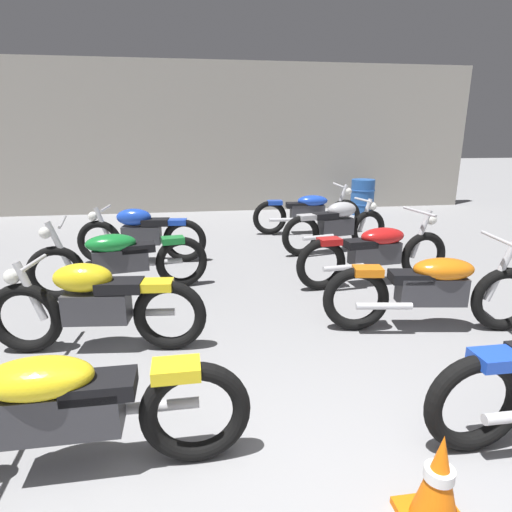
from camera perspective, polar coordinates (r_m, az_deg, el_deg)
The scene contains 11 objects.
back_wall at distance 11.17m, azimuth -5.05°, elevation 15.17°, with size 13.15×0.24×3.60m, color #9E998E.
motorcycle_left_row_0 at distance 2.83m, azimuth -24.52°, elevation -17.79°, with size 2.17×0.68×0.97m.
motorcycle_left_row_1 at distance 4.19m, azimuth -20.37°, elevation -5.99°, with size 1.97×0.48×0.88m.
motorcycle_left_row_2 at distance 5.61m, azimuth -17.55°, elevation -0.31°, with size 2.16×0.73×0.97m.
motorcycle_left_row_3 at distance 6.87m, azimuth -14.92°, elevation 2.89°, with size 1.97×0.48×0.88m.
motorcycle_right_row_1 at distance 4.68m, azimuth 22.28°, elevation -3.98°, with size 2.16×0.68×0.97m.
motorcycle_right_row_2 at distance 5.86m, azimuth 15.50°, elevation 0.56°, with size 2.17×0.68×0.97m.
motorcycle_right_row_3 at distance 7.36m, azimuth 10.56°, elevation 4.01°, with size 1.95×0.66×0.88m.
motorcycle_right_row_4 at distance 8.65m, azimuth 6.87°, elevation 5.90°, with size 2.17×0.68×0.97m.
oil_drum at distance 11.01m, azimuth 13.85°, elevation 7.58°, with size 0.59×0.59×0.85m.
traffic_cone at distance 2.62m, azimuth 22.88°, elevation -25.86°, with size 0.32×0.32×0.54m.
Camera 1 is at (-0.74, -1.41, 1.96)m, focal length 30.32 mm.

